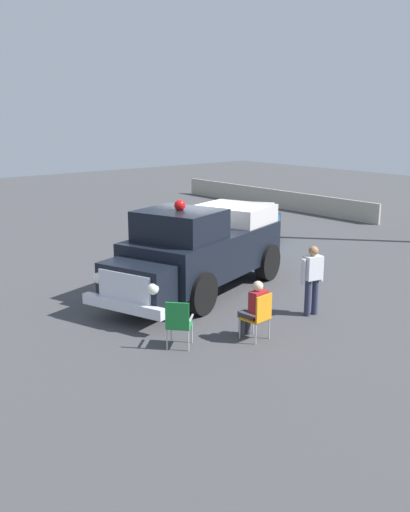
{
  "coord_description": "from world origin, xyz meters",
  "views": [
    {
      "loc": [
        12.1,
        -10.16,
        4.67
      ],
      "look_at": [
        0.55,
        -0.5,
        0.93
      ],
      "focal_mm": 40.69,
      "sensor_mm": 36.0,
      "label": 1
    }
  ],
  "objects_px": {
    "spectator_standing": "(312,276)",
    "lawn_chair_by_car": "(178,321)",
    "lawn_chair_near_truck": "(259,314)",
    "spectator_seated": "(254,307)",
    "classic_hot_rod": "(246,227)",
    "vintage_fire_truck": "(200,248)"
  },
  "relations": [
    {
      "from": "spectator_seated",
      "to": "lawn_chair_near_truck",
      "type": "bearing_deg",
      "value": 5.65
    },
    {
      "from": "lawn_chair_by_car",
      "to": "spectator_seated",
      "type": "height_order",
      "value": "spectator_seated"
    },
    {
      "from": "lawn_chair_by_car",
      "to": "spectator_seated",
      "type": "distance_m",
      "value": 1.66
    },
    {
      "from": "classic_hot_rod",
      "to": "spectator_seated",
      "type": "distance_m",
      "value": 8.49
    },
    {
      "from": "lawn_chair_near_truck",
      "to": "spectator_seated",
      "type": "xyz_separation_m",
      "value": [
        -0.13,
        -0.01,
        0.11
      ]
    },
    {
      "from": "spectator_standing",
      "to": "lawn_chair_by_car",
      "type": "bearing_deg",
      "value": -96.36
    },
    {
      "from": "lawn_chair_near_truck",
      "to": "lawn_chair_by_car",
      "type": "distance_m",
      "value": 1.72
    },
    {
      "from": "spectator_standing",
      "to": "vintage_fire_truck",
      "type": "bearing_deg",
      "value": -165.14
    },
    {
      "from": "vintage_fire_truck",
      "to": "spectator_seated",
      "type": "bearing_deg",
      "value": -20.72
    },
    {
      "from": "lawn_chair_near_truck",
      "to": "classic_hot_rod",
      "type": "bearing_deg",
      "value": 137.96
    },
    {
      "from": "vintage_fire_truck",
      "to": "classic_hot_rod",
      "type": "height_order",
      "value": "vintage_fire_truck"
    },
    {
      "from": "classic_hot_rod",
      "to": "lawn_chair_near_truck",
      "type": "relative_size",
      "value": 4.55
    },
    {
      "from": "lawn_chair_near_truck",
      "to": "lawn_chair_by_car",
      "type": "xyz_separation_m",
      "value": [
        -0.73,
        -1.56,
        0.0
      ]
    },
    {
      "from": "classic_hot_rod",
      "to": "lawn_chair_by_car",
      "type": "bearing_deg",
      "value": -52.33
    },
    {
      "from": "classic_hot_rod",
      "to": "spectator_standing",
      "type": "xyz_separation_m",
      "value": [
        6.05,
        -3.68,
        0.22
      ]
    },
    {
      "from": "classic_hot_rod",
      "to": "spectator_standing",
      "type": "distance_m",
      "value": 7.08
    },
    {
      "from": "spectator_standing",
      "to": "lawn_chair_near_truck",
      "type": "bearing_deg",
      "value": -80.98
    },
    {
      "from": "lawn_chair_by_car",
      "to": "spectator_seated",
      "type": "relative_size",
      "value": 0.79
    },
    {
      "from": "classic_hot_rod",
      "to": "spectator_standing",
      "type": "relative_size",
      "value": 2.77
    },
    {
      "from": "spectator_seated",
      "to": "spectator_standing",
      "type": "relative_size",
      "value": 0.77
    },
    {
      "from": "vintage_fire_truck",
      "to": "lawn_chair_by_car",
      "type": "relative_size",
      "value": 6.2
    },
    {
      "from": "classic_hot_rod",
      "to": "lawn_chair_by_car",
      "type": "distance_m",
      "value": 9.23
    }
  ]
}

